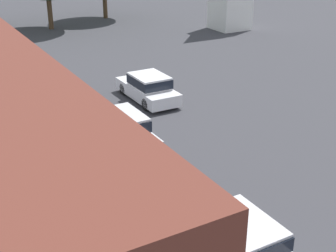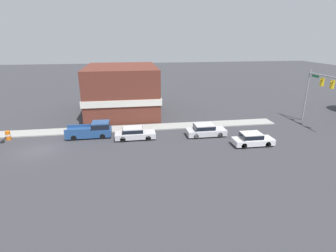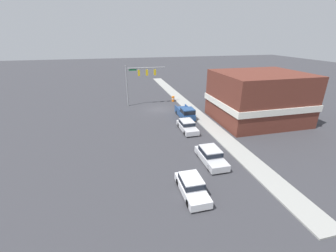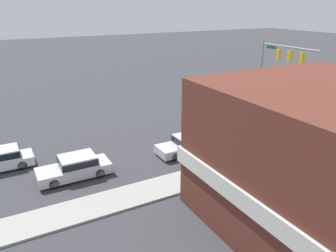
{
  "view_description": "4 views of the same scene",
  "coord_description": "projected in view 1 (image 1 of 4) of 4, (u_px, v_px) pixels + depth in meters",
  "views": [
    {
      "loc": [
        -8.96,
        1.88,
        8.94
      ],
      "look_at": [
        -1.18,
        15.55,
        2.12
      ],
      "focal_mm": 50.0,
      "sensor_mm": 36.0,
      "label": 1
    },
    {
      "loc": [
        27.66,
        9.94,
        11.6
      ],
      "look_at": [
        0.35,
        14.11,
        2.2
      ],
      "focal_mm": 28.0,
      "sensor_mm": 36.0,
      "label": 2
    },
    {
      "loc": [
        7.78,
        38.07,
        12.55
      ],
      "look_at": [
        1.37,
        12.41,
        1.78
      ],
      "focal_mm": 24.0,
      "sensor_mm": 36.0,
      "label": 3
    },
    {
      "loc": [
        -21.79,
        23.01,
        11.02
      ],
      "look_at": [
        -0.89,
        11.58,
        2.1
      ],
      "focal_mm": 35.0,
      "sensor_mm": 36.0,
      "label": 4
    }
  ],
  "objects": [
    {
      "name": "car_lead",
      "position": [
        236.0,
        239.0,
        13.23
      ],
      "size": [
        1.84,
        4.76,
        1.44
      ],
      "color": "black",
      "rests_on": "ground"
    },
    {
      "name": "car_second_ahead",
      "position": [
        119.0,
        128.0,
        20.27
      ],
      "size": [
        1.95,
        4.79,
        1.51
      ],
      "color": "black",
      "rests_on": "ground"
    },
    {
      "name": "car_oncoming",
      "position": [
        148.0,
        87.0,
        25.42
      ],
      "size": [
        1.8,
        4.52,
        1.49
      ],
      "rotation": [
        0.0,
        0.0,
        3.14
      ],
      "color": "black",
      "rests_on": "ground"
    }
  ]
}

